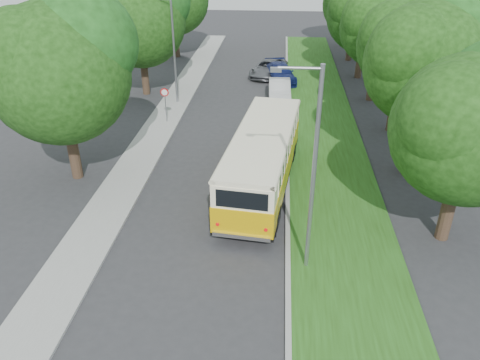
# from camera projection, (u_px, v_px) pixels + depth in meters

# --- Properties ---
(ground) EXTENTS (120.00, 120.00, 0.00)m
(ground) POSITION_uv_depth(u_px,v_px,m) (207.00, 226.00, 20.81)
(ground) COLOR #2D2D30
(ground) RESTS_ON ground
(curb) EXTENTS (0.20, 70.00, 0.15)m
(curb) POSITION_uv_depth(u_px,v_px,m) (287.00, 175.00, 24.87)
(curb) COLOR gray
(curb) RESTS_ON ground
(grass_verge) EXTENTS (4.50, 70.00, 0.13)m
(grass_verge) POSITION_uv_depth(u_px,v_px,m) (332.00, 177.00, 24.70)
(grass_verge) COLOR #224612
(grass_verge) RESTS_ON ground
(sidewalk) EXTENTS (2.20, 70.00, 0.12)m
(sidewalk) POSITION_uv_depth(u_px,v_px,m) (133.00, 169.00, 25.52)
(sidewalk) COLOR gray
(sidewalk) RESTS_ON ground
(treeline) EXTENTS (24.27, 41.91, 9.46)m
(treeline) POSITION_uv_depth(u_px,v_px,m) (285.00, 18.00, 33.46)
(treeline) COLOR #332319
(treeline) RESTS_ON ground
(lamppost_near) EXTENTS (1.71, 0.16, 8.00)m
(lamppost_near) POSITION_uv_depth(u_px,v_px,m) (311.00, 168.00, 16.21)
(lamppost_near) COLOR gray
(lamppost_near) RESTS_ON ground
(lamppost_far) EXTENTS (1.71, 0.16, 7.50)m
(lamppost_far) POSITION_uv_depth(u_px,v_px,m) (173.00, 48.00, 33.18)
(lamppost_far) COLOR gray
(lamppost_far) RESTS_ON ground
(warning_sign) EXTENTS (0.56, 0.10, 2.50)m
(warning_sign) POSITION_uv_depth(u_px,v_px,m) (165.00, 99.00, 30.80)
(warning_sign) COLOR gray
(warning_sign) RESTS_ON ground
(vintage_bus) EXTENTS (3.91, 10.79, 3.13)m
(vintage_bus) POSITION_uv_depth(u_px,v_px,m) (262.00, 161.00, 23.05)
(vintage_bus) COLOR #DBA906
(vintage_bus) RESTS_ON ground
(car_silver) EXTENTS (2.16, 4.04, 1.31)m
(car_silver) POSITION_uv_depth(u_px,v_px,m) (278.00, 139.00, 27.62)
(car_silver) COLOR silver
(car_silver) RESTS_ON ground
(car_white) EXTENTS (1.79, 4.65, 1.51)m
(car_white) POSITION_uv_depth(u_px,v_px,m) (279.00, 90.00, 35.44)
(car_white) COLOR silver
(car_white) RESTS_ON ground
(car_blue) EXTENTS (3.15, 5.41, 1.47)m
(car_blue) POSITION_uv_depth(u_px,v_px,m) (280.00, 73.00, 39.68)
(car_blue) COLOR navy
(car_blue) RESTS_ON ground
(car_grey) EXTENTS (3.64, 5.46, 1.39)m
(car_grey) POSITION_uv_depth(u_px,v_px,m) (268.00, 68.00, 41.15)
(car_grey) COLOR #5C5F64
(car_grey) RESTS_ON ground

